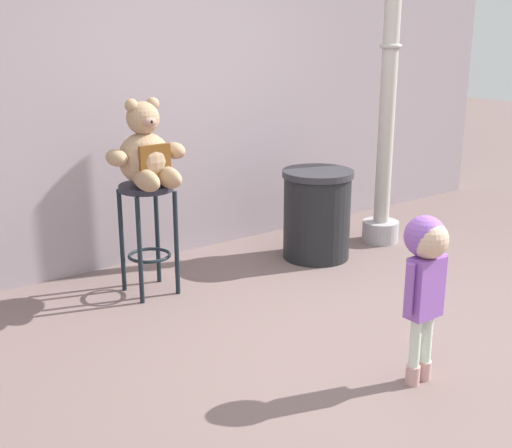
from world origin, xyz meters
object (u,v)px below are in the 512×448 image
bar_stool_with_teddy (148,217)px  child_walking (426,264)px  teddy_bear (147,154)px  trash_bin (317,214)px  lamppost (387,111)px

bar_stool_with_teddy → child_walking: size_ratio=0.86×
teddy_bear → trash_bin: teddy_bear is taller
teddy_bear → bar_stool_with_teddy: bearing=90.0°
bar_stool_with_teddy → trash_bin: size_ratio=1.09×
child_walking → trash_bin: size_ratio=1.27×
child_walking → bar_stool_with_teddy: bearing=23.9°
bar_stool_with_teddy → lamppost: 2.24m
child_walking → teddy_bear: bearing=24.2°
trash_bin → bar_stool_with_teddy: bearing=174.9°
bar_stool_with_teddy → lamppost: size_ratio=0.27×
bar_stool_with_teddy → teddy_bear: bearing=-90.0°
bar_stool_with_teddy → lamppost: (2.16, -0.15, 0.58)m
bar_stool_with_teddy → child_walking: (0.57, -1.93, 0.11)m
teddy_bear → lamppost: 2.16m
teddy_bear → lamppost: lamppost is taller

